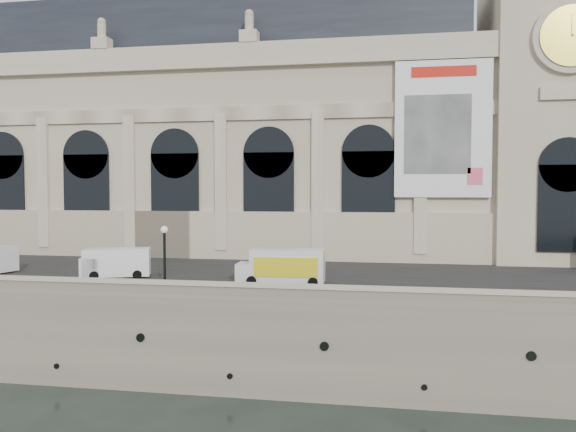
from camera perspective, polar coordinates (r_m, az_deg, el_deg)
name	(u,v)px	position (r m, az deg, el deg)	size (l,w,h in m)	color
ground	(113,390)	(40.38, -17.37, -16.52)	(260.00, 260.00, 0.00)	black
quay	(244,270)	(71.83, -4.52, -5.52)	(160.00, 70.00, 6.00)	gray
street	(186,270)	(51.51, -10.32, -5.38)	(160.00, 24.00, 0.06)	#2D2D2D
parapet	(116,289)	(39.26, -17.10, -7.09)	(160.00, 1.40, 1.21)	gray
museum	(186,136)	(69.22, -10.28, 8.02)	(69.00, 18.70, 29.10)	beige
clock_pavilion	(547,91)	(64.80, 24.84, 11.49)	(13.00, 14.72, 36.70)	beige
van_c	(113,263)	(48.07, -17.36, -4.58)	(5.78, 3.72, 2.41)	white
box_truck	(283,267)	(42.92, -0.54, -5.15)	(6.72, 2.51, 2.69)	silver
lamp_right	(165,261)	(38.93, -12.42, -4.51)	(0.48, 0.48, 4.76)	black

